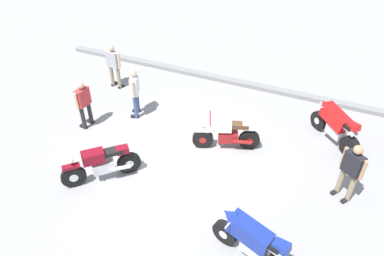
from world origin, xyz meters
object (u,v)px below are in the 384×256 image
object	(u,v)px
motorcycle_red_sportbike	(336,125)
person_in_gray_shirt	(113,64)
person_in_red_shirt	(84,102)
person_in_white_shirt	(135,90)
person_in_black_shirt	(351,169)
motorcycle_blue_sportbike	(252,241)
motorcycle_cream_vintage	(227,134)
motorcycle_maroon_cruiser	(101,164)

from	to	relation	value
motorcycle_red_sportbike	person_in_gray_shirt	xyz separation A→B (m)	(-7.66, 0.09, 0.36)
motorcycle_red_sportbike	person_in_red_shirt	bearing A→B (deg)	61.40
person_in_white_shirt	person_in_black_shirt	world-z (taller)	person_in_white_shirt
motorcycle_red_sportbike	motorcycle_blue_sportbike	distance (m)	4.96
person_in_white_shirt	person_in_gray_shirt	xyz separation A→B (m)	(-1.61, 1.25, -0.00)
motorcycle_red_sportbike	person_in_gray_shirt	distance (m)	7.67
motorcycle_cream_vintage	person_in_red_shirt	distance (m)	4.45
motorcycle_maroon_cruiser	motorcycle_red_sportbike	size ratio (longest dim) A/B	1.02
motorcycle_red_sportbike	person_in_black_shirt	bearing A→B (deg)	146.68
motorcycle_cream_vintage	person_in_black_shirt	xyz separation A→B (m)	(3.33, -0.64, 0.46)
motorcycle_red_sportbike	person_in_black_shirt	size ratio (longest dim) A/B	0.93
motorcycle_maroon_cruiser	motorcycle_blue_sportbike	xyz separation A→B (m)	(4.25, -0.75, 0.07)
motorcycle_maroon_cruiser	person_in_gray_shirt	xyz separation A→B (m)	(-2.28, 4.17, 0.43)
motorcycle_maroon_cruiser	person_in_red_shirt	size ratio (longest dim) A/B	0.99
motorcycle_maroon_cruiser	person_in_white_shirt	distance (m)	3.02
motorcycle_cream_vintage	person_in_red_shirt	xyz separation A→B (m)	(-4.37, -0.73, 0.41)
motorcycle_blue_sportbike	person_in_white_shirt	world-z (taller)	person_in_white_shirt
person_in_red_shirt	person_in_gray_shirt	bearing A→B (deg)	-72.73
person_in_red_shirt	person_in_white_shirt	world-z (taller)	person_in_white_shirt
motorcycle_cream_vintage	person_in_red_shirt	size ratio (longest dim) A/B	1.18
motorcycle_maroon_cruiser	motorcycle_red_sportbike	distance (m)	6.75
motorcycle_cream_vintage	person_in_gray_shirt	xyz separation A→B (m)	(-4.85, 1.66, 0.46)
person_in_red_shirt	person_in_white_shirt	distance (m)	1.61
motorcycle_maroon_cruiser	person_in_black_shirt	bearing A→B (deg)	153.12
motorcycle_cream_vintage	person_in_white_shirt	bearing A→B (deg)	-28.62
motorcycle_blue_sportbike	person_in_red_shirt	bearing A→B (deg)	-7.03
motorcycle_maroon_cruiser	motorcycle_cream_vintage	world-z (taller)	motorcycle_maroon_cruiser
motorcycle_blue_sportbike	person_in_white_shirt	bearing A→B (deg)	-21.05
motorcycle_maroon_cruiser	person_in_red_shirt	xyz separation A→B (m)	(-1.80, 1.78, 0.37)
person_in_black_shirt	person_in_white_shirt	bearing A→B (deg)	-63.79
motorcycle_red_sportbike	person_in_white_shirt	world-z (taller)	person_in_white_shirt
motorcycle_blue_sportbike	person_in_gray_shirt	world-z (taller)	person_in_gray_shirt
person_in_red_shirt	person_in_gray_shirt	xyz separation A→B (m)	(-0.48, 2.39, 0.05)
person_in_white_shirt	person_in_black_shirt	size ratio (longest dim) A/B	1.01
motorcycle_maroon_cruiser	person_in_black_shirt	distance (m)	6.20
motorcycle_blue_sportbike	motorcycle_cream_vintage	bearing A→B (deg)	-47.06
motorcycle_blue_sportbike	person_in_black_shirt	size ratio (longest dim) A/B	1.16
person_in_red_shirt	motorcycle_blue_sportbike	bearing A→B (deg)	163.19
motorcycle_maroon_cruiser	person_in_red_shirt	bearing A→B (deg)	-89.11
motorcycle_red_sportbike	motorcycle_maroon_cruiser	bearing A→B (deg)	80.76
motorcycle_maroon_cruiser	motorcycle_blue_sportbike	distance (m)	4.32
person_in_gray_shirt	motorcycle_maroon_cruiser	bearing A→B (deg)	-142.68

